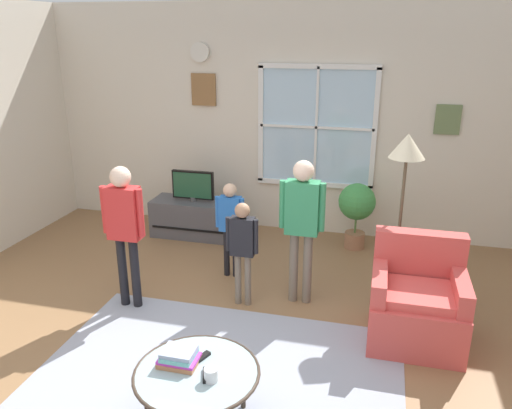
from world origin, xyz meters
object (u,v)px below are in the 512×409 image
Objects in this scene: remote_near_cup at (202,357)px; person_black_shirt at (243,242)px; book_stack at (179,357)px; remote_near_books at (206,375)px; armchair at (417,303)px; television at (193,185)px; cup at (211,375)px; person_green_shirt at (302,216)px; coffee_table at (197,375)px; floor_lamp at (406,163)px; tv_stand at (194,218)px; person_red_shirt at (124,221)px; person_blue_shirt at (230,219)px; potted_plant_by_window at (357,206)px.

person_black_shirt is at bearing 95.10° from remote_near_cup.
book_stack is 0.23m from remote_near_books.
television is at bearing 147.56° from armchair.
television is 6.04× the size of cup.
television is 2.06m from person_green_shirt.
armchair reaches higher than coffee_table.
cup is 2.55m from floor_lamp.
television is at bearing 112.80° from cup.
book_stack is 1.81× the size of remote_near_cup.
cup reaches higher than coffee_table.
tv_stand is 3.21m from remote_near_cup.
person_red_shirt reaches higher than person_black_shirt.
cup is at bearing -32.12° from remote_near_books.
cup is 0.63× the size of remote_near_books.
cup is at bearing -97.81° from person_green_shirt.
coffee_table is 2.19m from person_blue_shirt.
person_blue_shirt is (-1.85, 0.71, 0.32)m from armchair.
person_black_shirt reaches higher than potted_plant_by_window.
remote_near_cup is at bearing 124.94° from cup.
person_red_shirt reaches higher than coffee_table.
book_stack is 2.59m from floor_lamp.
remote_near_books is at bearing -102.63° from potted_plant_by_window.
person_blue_shirt is (0.78, -0.96, -0.03)m from television.
floor_lamp reaches higher than remote_near_cup.
person_blue_shirt reaches higher than television.
coffee_table is 0.60× the size of person_red_shirt.
cup is 0.06× the size of person_red_shirt.
person_red_shirt reaches higher than television.
television is 0.62× the size of armchair.
person_green_shirt reaches higher than person_blue_shirt.
remote_near_cup is at bearing -84.90° from person_black_shirt.
book_stack is 0.25× the size of person_blue_shirt.
remote_near_books is 0.18m from remote_near_cup.
remote_near_cup is (1.19, -2.97, 0.21)m from tv_stand.
person_green_shirt is at bearing -163.81° from floor_lamp.
person_green_shirt reaches higher than cup.
coffee_table is 1.89m from person_green_shirt.
person_black_shirt is at bearing -159.72° from person_green_shirt.
book_stack is 0.15× the size of floor_lamp.
coffee_table is at bearing -68.71° from tv_stand.
remote_near_books is 0.10× the size of person_green_shirt.
person_black_shirt reaches higher than television.
coffee_table is 0.15m from cup.
remote_near_cup is at bearing -68.09° from tv_stand.
remote_near_cup is 2.48m from floor_lamp.
remote_near_cup is (-0.01, 0.13, 0.04)m from coffee_table.
book_stack is 0.31× the size of potted_plant_by_window.
person_blue_shirt reaches higher than armchair.
floor_lamp reaches higher than person_green_shirt.
armchair is 2.09m from book_stack.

